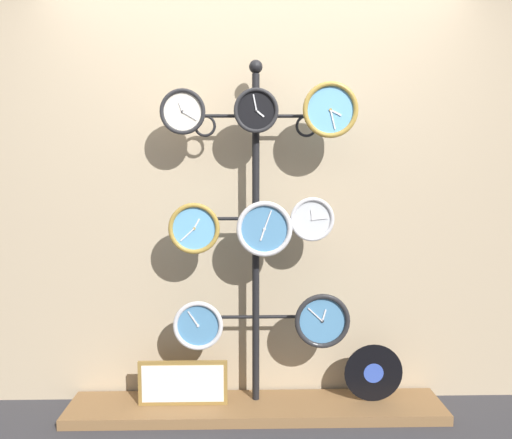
# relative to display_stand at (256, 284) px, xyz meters

# --- Properties ---
(shop_wall) EXTENTS (4.40, 0.04, 2.80)m
(shop_wall) POSITION_rel_display_stand_xyz_m (0.00, 0.16, 0.64)
(shop_wall) COLOR tan
(shop_wall) RESTS_ON ground_plane
(low_shelf) EXTENTS (2.20, 0.36, 0.06)m
(low_shelf) POSITION_rel_display_stand_xyz_m (0.00, -0.06, -0.73)
(low_shelf) COLOR brown
(low_shelf) RESTS_ON ground_plane
(display_stand) EXTENTS (0.74, 0.38, 2.04)m
(display_stand) POSITION_rel_display_stand_xyz_m (0.00, 0.00, 0.00)
(display_stand) COLOR black
(display_stand) RESTS_ON ground_plane
(clock_top_left) EXTENTS (0.25, 0.04, 0.25)m
(clock_top_left) POSITION_rel_display_stand_xyz_m (-0.40, -0.08, 0.98)
(clock_top_left) COLOR silver
(clock_top_center) EXTENTS (0.25, 0.04, 0.25)m
(clock_top_center) POSITION_rel_display_stand_xyz_m (0.00, -0.09, 0.99)
(clock_top_center) COLOR black
(clock_top_right) EXTENTS (0.31, 0.04, 0.31)m
(clock_top_right) POSITION_rel_display_stand_xyz_m (0.40, -0.11, 0.99)
(clock_top_right) COLOR #60A8DB
(clock_middle_left) EXTENTS (0.29, 0.04, 0.29)m
(clock_middle_left) POSITION_rel_display_stand_xyz_m (-0.34, -0.11, 0.34)
(clock_middle_left) COLOR #60A8DB
(clock_middle_center) EXTENTS (0.31, 0.04, 0.31)m
(clock_middle_center) POSITION_rel_display_stand_xyz_m (0.05, -0.12, 0.34)
(clock_middle_center) COLOR #4C84B2
(clock_middle_right) EXTENTS (0.25, 0.04, 0.25)m
(clock_middle_right) POSITION_rel_display_stand_xyz_m (0.31, -0.11, 0.39)
(clock_middle_right) COLOR silver
(clock_bottom_left) EXTENTS (0.29, 0.04, 0.29)m
(clock_bottom_left) POSITION_rel_display_stand_xyz_m (-0.33, -0.09, -0.22)
(clock_bottom_left) COLOR #4C84B2
(clock_bottom_right) EXTENTS (0.32, 0.04, 0.32)m
(clock_bottom_right) POSITION_rel_display_stand_xyz_m (0.38, -0.11, -0.19)
(clock_bottom_right) COLOR #4C84B2
(vinyl_record) EXTENTS (0.35, 0.01, 0.35)m
(vinyl_record) POSITION_rel_display_stand_xyz_m (0.70, -0.05, -0.53)
(vinyl_record) COLOR black
(vinyl_record) RESTS_ON low_shelf
(picture_frame) EXTENTS (0.52, 0.02, 0.26)m
(picture_frame) POSITION_rel_display_stand_xyz_m (-0.43, -0.07, -0.57)
(picture_frame) COLOR olive
(picture_frame) RESTS_ON low_shelf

